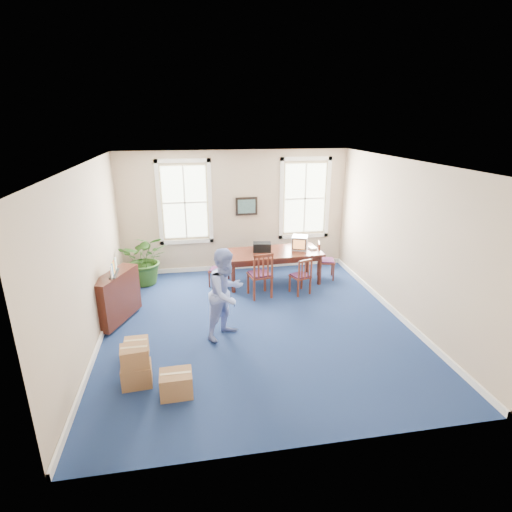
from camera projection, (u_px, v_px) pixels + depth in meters
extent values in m
plane|color=navy|center=(256.00, 324.00, 8.06)|extent=(6.50, 6.50, 0.00)
plane|color=white|center=(256.00, 163.00, 7.03)|extent=(6.50, 6.50, 0.00)
plane|color=tan|center=(235.00, 212.00, 10.57)|extent=(6.50, 0.00, 6.50)
plane|color=tan|center=(306.00, 336.00, 4.52)|extent=(6.50, 0.00, 6.50)
plane|color=tan|center=(89.00, 258.00, 7.06)|extent=(0.00, 6.50, 6.50)
plane|color=tan|center=(403.00, 241.00, 8.03)|extent=(0.00, 6.50, 6.50)
cube|color=white|center=(236.00, 267.00, 11.04)|extent=(6.00, 0.04, 0.12)
cube|color=white|center=(102.00, 334.00, 7.56)|extent=(0.04, 6.50, 0.12)
cube|color=white|center=(393.00, 310.00, 8.53)|extent=(0.04, 6.50, 0.12)
cube|color=white|center=(313.00, 248.00, 10.10)|extent=(0.20, 0.23, 0.05)
cube|color=black|center=(262.00, 247.00, 9.91)|extent=(0.48, 0.36, 0.22)
imported|color=#8196DC|center=(226.00, 294.00, 7.38)|extent=(1.07, 1.06, 1.74)
cube|color=#471C13|center=(117.00, 299.00, 8.02)|extent=(0.83, 1.29, 0.98)
imported|color=#244816|center=(146.00, 259.00, 9.87)|extent=(1.25, 1.12, 1.30)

